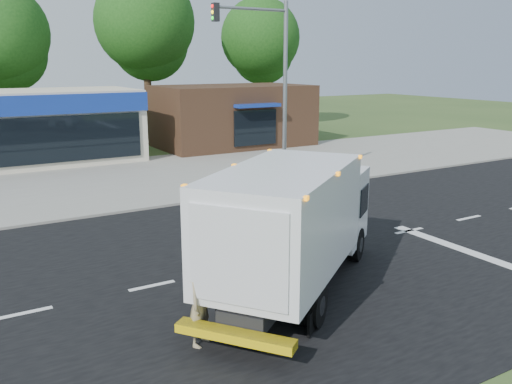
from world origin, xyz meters
TOP-DOWN VIEW (x-y plane):
  - ground at (0.00, 0.00)m, footprint 120.00×120.00m
  - road_asphalt at (0.00, 0.00)m, footprint 60.00×14.00m
  - sidewalk at (0.00, 8.20)m, footprint 60.00×2.40m
  - parking_apron at (0.00, 14.00)m, footprint 60.00×9.00m
  - lane_markings at (1.35, -1.35)m, footprint 55.20×7.00m
  - ems_box_truck at (-3.11, -2.08)m, footprint 7.21×6.23m
  - emergency_worker at (-6.14, -3.24)m, footprint 0.77×0.73m
  - brown_storefront at (7.00, 19.98)m, footprint 10.00×6.70m
  - traffic_signal_pole at (2.35, 7.60)m, footprint 3.51×0.25m
  - background_trees at (-0.85, 28.16)m, footprint 36.77×7.39m

SIDE VIEW (x-z plane):
  - ground at x=0.00m, z-range 0.00..0.00m
  - road_asphalt at x=0.00m, z-range -0.01..0.01m
  - parking_apron at x=0.00m, z-range 0.00..0.02m
  - lane_markings at x=1.35m, z-range 0.01..0.02m
  - sidewalk at x=0.00m, z-range 0.00..0.12m
  - emergency_worker at x=-6.14m, z-range -0.02..1.86m
  - ems_box_truck at x=-3.11m, z-range 0.25..3.50m
  - brown_storefront at x=7.00m, z-range 0.00..4.00m
  - traffic_signal_pole at x=2.35m, z-range 0.92..8.92m
  - background_trees at x=-0.85m, z-range 1.33..13.43m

